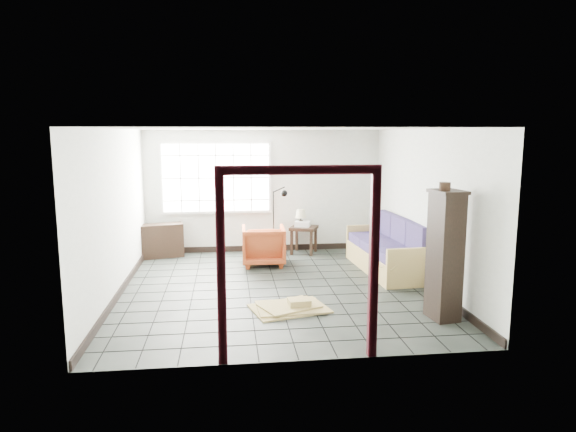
{
  "coord_description": "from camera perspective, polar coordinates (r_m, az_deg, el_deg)",
  "views": [
    {
      "loc": [
        -0.76,
        -8.14,
        2.55
      ],
      "look_at": [
        0.23,
        0.3,
        1.16
      ],
      "focal_mm": 32.0,
      "sensor_mm": 36.0,
      "label": 1
    }
  ],
  "objects": [
    {
      "name": "side_table",
      "position": [
        10.85,
        1.77,
        -1.7
      ],
      "size": [
        0.69,
        0.69,
        0.58
      ],
      "rotation": [
        0.0,
        0.0,
        -0.39
      ],
      "color": "black",
      "rests_on": "ground"
    },
    {
      "name": "tall_shelf",
      "position": [
        7.29,
        17.04,
        -4.09
      ],
      "size": [
        0.44,
        0.53,
        1.79
      ],
      "rotation": [
        0.0,
        0.0,
        0.14
      ],
      "color": "black",
      "rests_on": "ground"
    },
    {
      "name": "ground",
      "position": [
        8.56,
        -1.33,
        -8.01
      ],
      "size": [
        5.5,
        5.5,
        0.0
      ],
      "primitive_type": "plane",
      "color": "black",
      "rests_on": "ground"
    },
    {
      "name": "window_panel",
      "position": [
        10.88,
        -7.98,
        4.22
      ],
      "size": [
        2.32,
        0.08,
        1.52
      ],
      "color": "silver",
      "rests_on": "ground"
    },
    {
      "name": "cardboard_pile",
      "position": [
        7.57,
        0.31,
        -10.03
      ],
      "size": [
        1.23,
        1.0,
        0.16
      ],
      "rotation": [
        0.0,
        0.0,
        0.21
      ],
      "color": "olive",
      "rests_on": "ground"
    },
    {
      "name": "floor_lamp",
      "position": [
        9.85,
        -1.05,
        -0.81
      ],
      "size": [
        0.41,
        0.35,
        1.53
      ],
      "rotation": [
        0.0,
        0.0,
        -0.22
      ],
      "color": "black",
      "rests_on": "ground"
    },
    {
      "name": "futon_sofa",
      "position": [
        9.7,
        11.23,
        -3.92
      ],
      "size": [
        1.0,
        2.29,
        0.99
      ],
      "rotation": [
        0.0,
        0.0,
        0.07
      ],
      "color": "tan",
      "rests_on": "ground"
    },
    {
      "name": "pot",
      "position": [
        7.05,
        17.03,
        3.15
      ],
      "size": [
        0.19,
        0.19,
        0.11
      ],
      "rotation": [
        0.0,
        0.0,
        -0.31
      ],
      "color": "black",
      "rests_on": "tall_shelf"
    },
    {
      "name": "open_box",
      "position": [
        8.95,
        12.6,
        -6.36
      ],
      "size": [
        0.89,
        0.65,
        0.46
      ],
      "rotation": [
        0.0,
        0.0,
        0.37
      ],
      "color": "olive",
      "rests_on": "ground"
    },
    {
      "name": "doorway_trim",
      "position": [
        5.61,
        1.22,
        -2.71
      ],
      "size": [
        1.8,
        0.08,
        2.2
      ],
      "color": "#3D0D16",
      "rests_on": "ground"
    },
    {
      "name": "console_shelf",
      "position": [
        10.85,
        -13.95,
        -2.67
      ],
      "size": [
        0.95,
        0.55,
        0.69
      ],
      "rotation": [
        0.0,
        0.0,
        0.25
      ],
      "color": "black",
      "rests_on": "ground"
    },
    {
      "name": "room_shell",
      "position": [
        8.25,
        -1.4,
        3.26
      ],
      "size": [
        5.02,
        5.52,
        2.61
      ],
      "color": "#B6BCB4",
      "rests_on": "ground"
    },
    {
      "name": "table_lamp",
      "position": [
        10.85,
        1.44,
        0.18
      ],
      "size": [
        0.27,
        0.27,
        0.36
      ],
      "rotation": [
        0.0,
        0.0,
        -0.15
      ],
      "color": "black",
      "rests_on": "side_table"
    },
    {
      "name": "armchair",
      "position": [
        9.95,
        -2.75,
        -3.07
      ],
      "size": [
        0.83,
        0.78,
        0.83
      ],
      "primitive_type": "imported",
      "rotation": [
        0.0,
        0.0,
        3.11
      ],
      "color": "#8B3A14",
      "rests_on": "ground"
    },
    {
      "name": "projector",
      "position": [
        10.83,
        1.61,
        -0.87
      ],
      "size": [
        0.37,
        0.33,
        0.11
      ],
      "rotation": [
        0.0,
        0.0,
        -0.3
      ],
      "color": "silver",
      "rests_on": "side_table"
    }
  ]
}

